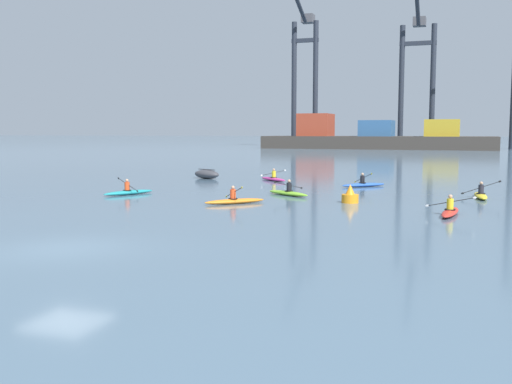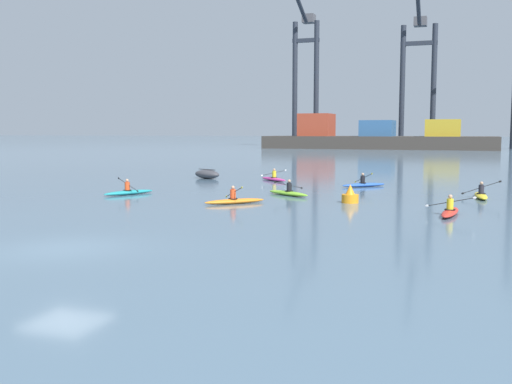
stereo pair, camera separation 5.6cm
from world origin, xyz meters
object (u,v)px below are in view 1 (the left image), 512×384
object	(u,v)px
kayak_red	(450,211)
kayak_lime	(288,192)
kayak_teal	(128,192)
kayak_blue	(363,184)
container_barge	(374,138)
kayak_yellow	(481,195)
gantry_crane_west	(304,64)
capsized_dinghy	(207,174)
gantry_crane_west_mid	(417,65)
kayak_magenta	(273,179)
kayak_orange	(235,200)
channel_buoy	(350,196)

from	to	relation	value
kayak_red	kayak_lime	distance (m)	10.79
kayak_red	kayak_teal	bearing A→B (deg)	171.75
kayak_blue	container_barge	bearing A→B (deg)	97.90
kayak_yellow	kayak_lime	distance (m)	11.00
gantry_crane_west	capsized_dinghy	xyz separation A→B (m)	(17.13, -93.69, -18.98)
gantry_crane_west_mid	kayak_lime	bearing A→B (deg)	-89.32
gantry_crane_west_mid	kayak_blue	xyz separation A→B (m)	(4.57, -98.43, -18.23)
kayak_magenta	kayak_blue	bearing A→B (deg)	-19.28
gantry_crane_west_mid	kayak_teal	bearing A→B (deg)	-94.17
gantry_crane_west_mid	kayak_lime	size ratio (longest dim) A/B	11.81
kayak_orange	kayak_yellow	world-z (taller)	kayak_yellow
container_barge	kayak_yellow	size ratio (longest dim) A/B	14.00
kayak_red	kayak_blue	size ratio (longest dim) A/B	1.19
kayak_red	kayak_blue	xyz separation A→B (m)	(-5.99, 12.47, 0.00)
capsized_dinghy	channel_buoy	distance (m)	18.39
channel_buoy	kayak_orange	size ratio (longest dim) A/B	0.35
kayak_blue	gantry_crane_west	bearing A→B (deg)	107.34
channel_buoy	kayak_yellow	bearing A→B (deg)	35.60
gantry_crane_west	kayak_lime	world-z (taller)	gantry_crane_west
channel_buoy	kayak_blue	distance (m)	9.39
capsized_dinghy	kayak_lime	size ratio (longest dim) A/B	0.89
channel_buoy	kayak_magenta	world-z (taller)	channel_buoy
kayak_red	kayak_lime	size ratio (longest dim) A/B	1.08
kayak_yellow	kayak_magenta	bearing A→B (deg)	154.03
gantry_crane_west	kayak_yellow	size ratio (longest dim) A/B	10.82
gantry_crane_west	kayak_orange	distance (m)	112.82
container_barge	kayak_red	xyz separation A→B (m)	(18.07, -99.51, -2.16)
kayak_blue	kayak_teal	bearing A→B (deg)	-141.82
kayak_red	kayak_blue	bearing A→B (deg)	115.65
kayak_orange	kayak_teal	distance (m)	7.90
gantry_crane_west	kayak_teal	xyz separation A→B (m)	(17.67, -106.26, -19.16)
kayak_red	kayak_lime	world-z (taller)	same
kayak_magenta	gantry_crane_west_mid	bearing A→B (deg)	88.36
kayak_lime	kayak_magenta	size ratio (longest dim) A/B	1.08
channel_buoy	kayak_orange	world-z (taller)	kayak_orange
gantry_crane_west_mid	kayak_yellow	bearing A→B (deg)	-83.36
gantry_crane_west_mid	kayak_blue	size ratio (longest dim) A/B	12.96
kayak_red	kayak_yellow	distance (m)	7.98
gantry_crane_west	kayak_lime	xyz separation A→B (m)	(26.81, -103.46, -19.16)
kayak_teal	kayak_magenta	bearing A→B (deg)	67.42
gantry_crane_west_mid	kayak_yellow	size ratio (longest dim) A/B	10.91
kayak_red	kayak_blue	world-z (taller)	kayak_blue
capsized_dinghy	kayak_magenta	bearing A→B (deg)	-2.19
kayak_orange	kayak_magenta	xyz separation A→B (m)	(-2.51, 14.35, 0.00)
capsized_dinghy	kayak_red	size ratio (longest dim) A/B	0.82
kayak_lime	kayak_yellow	bearing A→B (deg)	12.41
container_barge	gantry_crane_west_mid	size ratio (longest dim) A/B	1.28
kayak_orange	kayak_magenta	distance (m)	14.57
container_barge	kayak_lime	world-z (taller)	container_barge
gantry_crane_west_mid	gantry_crane_west	bearing A→B (deg)	-175.60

